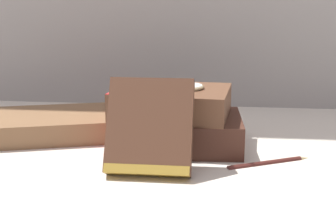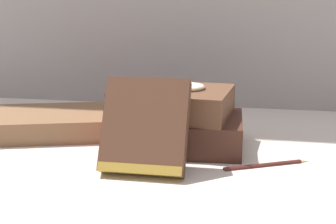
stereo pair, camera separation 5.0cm
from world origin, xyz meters
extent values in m
plane|color=beige|center=(0.00, 0.00, 0.00)|extent=(3.00, 3.00, 0.00)
cube|color=#422319|center=(0.06, 0.06, 0.02)|extent=(0.19, 0.15, 0.05)
cube|color=#B22323|center=(-0.03, 0.05, 0.02)|extent=(0.02, 0.14, 0.05)
cube|color=brown|center=(0.05, 0.06, 0.07)|extent=(0.19, 0.15, 0.04)
cube|color=#B22323|center=(-0.04, 0.07, 0.07)|extent=(0.02, 0.13, 0.04)
cube|color=brown|center=(-0.19, 0.09, 0.02)|extent=(0.29, 0.22, 0.04)
cube|color=#4C2D1E|center=(0.03, -0.06, 0.06)|extent=(0.11, 0.08, 0.13)
cube|color=olive|center=(0.03, -0.08, 0.01)|extent=(0.11, 0.03, 0.02)
cylinder|color=silver|center=(0.07, 0.06, 0.09)|extent=(0.05, 0.05, 0.01)
torus|color=tan|center=(0.07, 0.06, 0.09)|extent=(0.06, 0.06, 0.01)
sphere|color=tan|center=(0.07, 0.09, 0.09)|extent=(0.01, 0.01, 0.01)
torus|color=#ADADB2|center=(0.00, 0.20, 0.00)|extent=(0.06, 0.06, 0.00)
torus|color=#ADADB2|center=(0.05, 0.22, 0.00)|extent=(0.06, 0.06, 0.00)
cylinder|color=#ADADB2|center=(0.03, 0.21, 0.00)|extent=(0.02, 0.01, 0.00)
cylinder|color=#471E19|center=(0.19, -0.01, 0.00)|extent=(0.11, 0.06, 0.01)
cone|color=tan|center=(0.24, 0.02, 0.00)|extent=(0.02, 0.01, 0.01)
camera|label=1|loc=(0.12, -0.65, 0.23)|focal=50.00mm
camera|label=2|loc=(0.17, -0.64, 0.23)|focal=50.00mm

